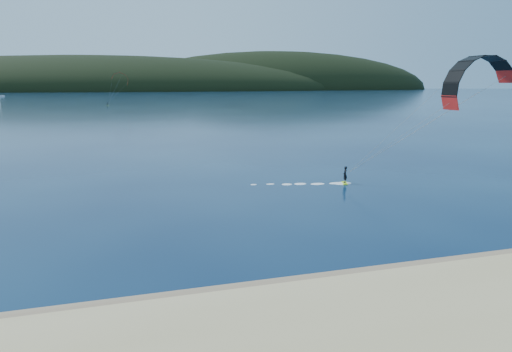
{
  "coord_description": "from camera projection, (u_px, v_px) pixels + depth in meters",
  "views": [
    {
      "loc": [
        -5.26,
        -14.92,
        10.62
      ],
      "look_at": [
        1.59,
        10.0,
        5.0
      ],
      "focal_mm": 29.72,
      "sensor_mm": 36.0,
      "label": 1
    }
  ],
  "objects": [
    {
      "name": "ground",
      "position": [
        283.0,
        344.0,
        17.68
      ],
      "size": [
        1800.0,
        1800.0,
        0.0
      ],
      "primitive_type": "plane",
      "color": "#071633",
      "rests_on": "ground"
    },
    {
      "name": "wet_sand",
      "position": [
        255.0,
        293.0,
        21.91
      ],
      "size": [
        220.0,
        2.5,
        0.1
      ],
      "color": "#947556",
      "rests_on": "ground"
    },
    {
      "name": "headland",
      "position": [
        141.0,
        90.0,
        720.06
      ],
      "size": [
        1200.0,
        310.0,
        140.0
      ],
      "color": "black",
      "rests_on": "ground"
    },
    {
      "name": "kitesurfer_near",
      "position": [
        471.0,
        96.0,
        41.23
      ],
      "size": [
        25.25,
        9.25,
        14.66
      ],
      "color": "#BCF01C",
      "rests_on": "ground"
    },
    {
      "name": "kitesurfer_far",
      "position": [
        120.0,
        81.0,
        205.32
      ],
      "size": [
        11.7,
        8.49,
        15.79
      ],
      "color": "#BCF01C",
      "rests_on": "ground"
    }
  ]
}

